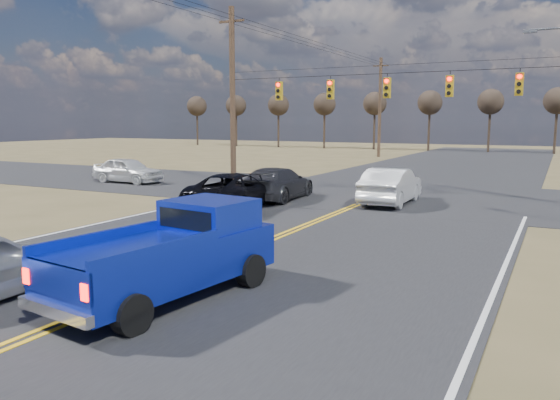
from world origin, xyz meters
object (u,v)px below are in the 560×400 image
at_px(pickup_truck, 172,254).
at_px(black_suv, 234,191).
at_px(white_car_queue, 391,186).
at_px(cross_car_west, 128,170).
at_px(dgrey_car_queue, 277,183).

relative_size(pickup_truck, black_suv, 0.98).
bearing_deg(black_suv, pickup_truck, 108.04).
relative_size(black_suv, white_car_queue, 1.12).
distance_m(pickup_truck, cross_car_west, 22.53).
height_order(pickup_truck, white_car_queue, pickup_truck).
bearing_deg(black_suv, cross_car_west, -34.12).
height_order(black_suv, cross_car_west, cross_car_west).
relative_size(black_suv, dgrey_car_queue, 1.04).
bearing_deg(dgrey_car_queue, black_suv, 79.15).
distance_m(black_suv, white_car_queue, 7.04).
bearing_deg(black_suv, dgrey_car_queue, -103.76).
bearing_deg(pickup_truck, cross_car_west, 142.27).
relative_size(pickup_truck, white_car_queue, 1.10).
relative_size(white_car_queue, cross_car_west, 1.09).
xyz_separation_m(black_suv, dgrey_car_queue, (0.34, 3.27, 0.01)).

